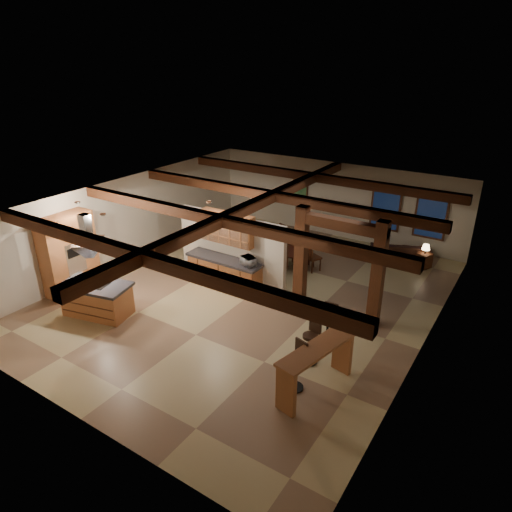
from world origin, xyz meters
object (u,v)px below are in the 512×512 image
at_px(kitchen_island, 97,299).
at_px(sofa, 401,251).
at_px(bar_counter, 316,361).
at_px(dining_table, 283,259).

distance_m(kitchen_island, sofa, 10.12).
xyz_separation_m(kitchen_island, sofa, (5.87, 8.24, -0.17)).
bearing_deg(kitchen_island, bar_counter, 3.69).
bearing_deg(sofa, kitchen_island, 31.91).
bearing_deg(dining_table, sofa, 27.72).
height_order(dining_table, bar_counter, bar_counter).
relative_size(kitchen_island, sofa, 1.01).
xyz_separation_m(sofa, bar_counter, (0.55, -7.83, 0.44)).
distance_m(sofa, bar_counter, 7.86).
height_order(kitchen_island, bar_counter, bar_counter).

